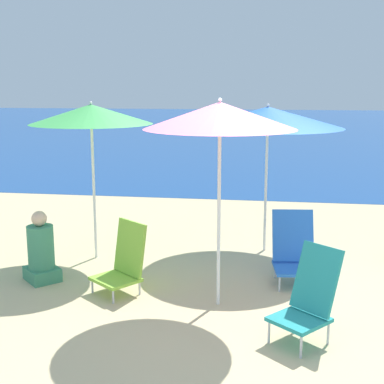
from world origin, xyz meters
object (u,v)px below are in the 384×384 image
(beach_chair_lime, at_px, (124,261))
(beach_chair_teal, at_px, (309,297))
(person_seated_near, at_px, (41,253))
(beach_umbrella_green, at_px, (91,114))
(beach_umbrella_pink, at_px, (220,116))
(beach_umbrella_blue, at_px, (268,117))
(beach_chair_blue, at_px, (294,250))

(beach_chair_lime, distance_m, beach_chair_teal, 2.19)
(beach_chair_teal, relative_size, person_seated_near, 1.02)
(beach_umbrella_green, xyz_separation_m, beach_chair_teal, (2.72, -2.01, -1.52))
(beach_chair_lime, bearing_deg, person_seated_near, -151.59)
(beach_umbrella_green, xyz_separation_m, beach_umbrella_pink, (1.81, -1.33, 0.07))
(beach_umbrella_blue, bearing_deg, beach_chair_blue, -72.57)
(beach_umbrella_blue, height_order, beach_umbrella_pink, beach_umbrella_pink)
(beach_umbrella_green, relative_size, person_seated_near, 2.46)
(beach_chair_blue, bearing_deg, beach_umbrella_pink, -141.48)
(beach_umbrella_blue, height_order, beach_chair_lime, beach_umbrella_blue)
(beach_chair_lime, xyz_separation_m, beach_chair_blue, (1.92, 0.62, 0.02))
(beach_chair_blue, bearing_deg, beach_umbrella_green, 162.48)
(beach_chair_blue, distance_m, person_seated_near, 3.03)
(person_seated_near, bearing_deg, beach_chair_teal, -65.23)
(beach_umbrella_green, height_order, beach_chair_teal, beach_umbrella_green)
(beach_umbrella_blue, distance_m, beach_umbrella_pink, 2.05)
(beach_chair_teal, relative_size, beach_chair_blue, 1.05)
(beach_umbrella_green, bearing_deg, beach_chair_blue, -10.70)
(beach_umbrella_pink, bearing_deg, beach_chair_blue, 45.34)
(beach_umbrella_pink, distance_m, beach_chair_blue, 2.01)
(beach_umbrella_blue, bearing_deg, person_seated_near, -148.59)
(beach_umbrella_green, height_order, person_seated_near, beach_umbrella_green)
(beach_chair_lime, bearing_deg, beach_chair_teal, 13.93)
(beach_umbrella_pink, height_order, beach_chair_teal, beach_umbrella_pink)
(beach_umbrella_green, height_order, beach_umbrella_pink, beach_umbrella_pink)
(beach_chair_lime, distance_m, person_seated_near, 1.09)
(beach_umbrella_blue, bearing_deg, beach_umbrella_pink, -102.86)
(beach_chair_lime, bearing_deg, beach_chair_blue, 55.99)
(beach_chair_blue, height_order, person_seated_near, person_seated_near)
(beach_umbrella_blue, bearing_deg, beach_umbrella_green, -163.60)
(person_seated_near, bearing_deg, beach_chair_lime, -55.56)
(beach_umbrella_green, bearing_deg, beach_chair_lime, -57.40)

